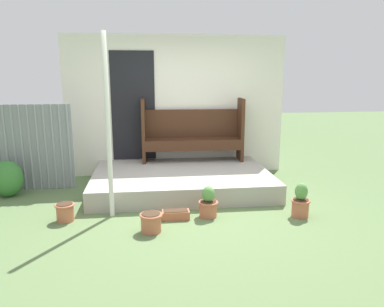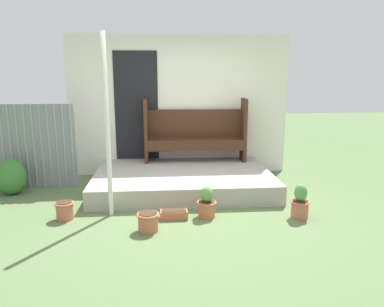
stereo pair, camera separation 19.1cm
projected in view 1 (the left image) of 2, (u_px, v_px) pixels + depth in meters
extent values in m
plane|color=#5B7547|center=(194.00, 209.00, 5.39)|extent=(24.00, 24.00, 0.00)
cube|color=#A8A399|center=(182.00, 180.00, 6.31)|extent=(2.92, 1.99, 0.30)
cube|color=white|center=(176.00, 106.00, 7.05)|extent=(4.12, 0.06, 2.60)
cube|color=black|center=(133.00, 106.00, 6.92)|extent=(0.80, 0.02, 2.00)
cylinder|color=gray|center=(6.00, 148.00, 6.11)|extent=(0.04, 0.04, 1.43)
cylinder|color=gray|center=(14.00, 148.00, 6.12)|extent=(0.04, 0.04, 1.43)
cylinder|color=gray|center=(22.00, 148.00, 6.13)|extent=(0.04, 0.04, 1.43)
cylinder|color=gray|center=(30.00, 148.00, 6.15)|extent=(0.04, 0.04, 1.43)
cylinder|color=gray|center=(38.00, 148.00, 6.16)|extent=(0.04, 0.04, 1.43)
cylinder|color=gray|center=(46.00, 148.00, 6.18)|extent=(0.04, 0.04, 1.43)
cylinder|color=gray|center=(54.00, 147.00, 6.19)|extent=(0.04, 0.04, 1.43)
cylinder|color=gray|center=(61.00, 147.00, 6.21)|extent=(0.04, 0.04, 1.43)
cylinder|color=gray|center=(69.00, 147.00, 6.22)|extent=(0.04, 0.04, 1.43)
cylinder|color=white|center=(108.00, 128.00, 4.89)|extent=(0.06, 0.06, 2.44)
cube|color=#422616|center=(144.00, 131.00, 6.82)|extent=(0.07, 0.40, 1.16)
cube|color=#422616|center=(241.00, 130.00, 6.98)|extent=(0.07, 0.40, 1.16)
cube|color=#422616|center=(193.00, 140.00, 6.94)|extent=(1.75, 0.45, 0.04)
cube|color=#422616|center=(194.00, 147.00, 6.78)|extent=(1.74, 0.08, 0.15)
cube|color=#422616|center=(192.00, 123.00, 7.05)|extent=(1.74, 0.09, 0.53)
cylinder|color=#B76647|center=(65.00, 212.00, 4.96)|extent=(0.22, 0.22, 0.24)
torus|color=#B76647|center=(65.00, 205.00, 4.93)|extent=(0.26, 0.26, 0.02)
cylinder|color=#422D1E|center=(64.00, 204.00, 4.93)|extent=(0.21, 0.21, 0.01)
cylinder|color=#B76647|center=(151.00, 223.00, 4.62)|extent=(0.25, 0.25, 0.23)
torus|color=#B76647|center=(151.00, 215.00, 4.60)|extent=(0.29, 0.29, 0.02)
cylinder|color=#422D1E|center=(151.00, 214.00, 4.60)|extent=(0.23, 0.23, 0.01)
cylinder|color=#B76647|center=(208.00, 209.00, 5.10)|extent=(0.23, 0.23, 0.22)
torus|color=#B76647|center=(208.00, 202.00, 5.08)|extent=(0.27, 0.27, 0.02)
cylinder|color=#422D1E|center=(208.00, 201.00, 5.08)|extent=(0.22, 0.22, 0.01)
ellipsoid|color=#599347|center=(208.00, 194.00, 5.06)|extent=(0.18, 0.18, 0.22)
cylinder|color=#B76647|center=(300.00, 208.00, 5.11)|extent=(0.23, 0.23, 0.24)
torus|color=#B76647|center=(301.00, 201.00, 5.08)|extent=(0.26, 0.26, 0.02)
cylinder|color=#422D1E|center=(301.00, 200.00, 5.08)|extent=(0.21, 0.21, 0.01)
ellipsoid|color=#599347|center=(301.00, 191.00, 5.06)|extent=(0.17, 0.17, 0.24)
cube|color=#B26042|center=(176.00, 215.00, 5.04)|extent=(0.37, 0.17, 0.11)
cube|color=#422D1E|center=(176.00, 210.00, 5.02)|extent=(0.32, 0.14, 0.01)
ellipsoid|color=#387A33|center=(8.00, 179.00, 5.89)|extent=(0.47, 0.42, 0.58)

